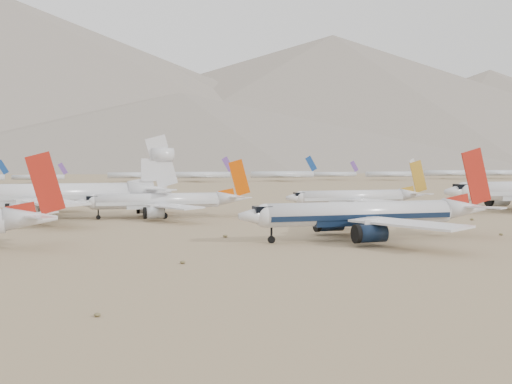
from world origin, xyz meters
TOP-DOWN VIEW (x-y plane):
  - ground at (0.00, 0.00)m, footprint 7000.00×7000.00m
  - main_airliner at (-4.12, 3.52)m, footprint 50.85×49.66m
  - row2_gold_tail at (21.74, 63.27)m, footprint 42.85×41.91m
  - row2_orange_tail at (-35.71, 59.87)m, footprint 43.60×42.65m
  - row2_white_trijet at (-64.36, 65.04)m, footprint 62.80×61.38m
  - distant_storage_row at (36.13, 317.39)m, footprint 569.43×59.78m
  - mountain_range at (70.18, 1648.01)m, footprint 7354.00×3024.00m
  - foothills at (526.68, 1100.00)m, footprint 4637.50×1395.00m

SIDE VIEW (x-z plane):
  - ground at x=0.00m, z-range 0.00..0.00m
  - row2_gold_tail at x=21.74m, z-range -3.36..11.90m
  - row2_orange_tail at x=-35.71m, z-range -3.41..12.14m
  - distant_storage_row at x=36.13m, z-range -3.24..12.16m
  - main_airliner at x=-4.12m, z-range -4.04..13.91m
  - row2_white_trijet at x=-64.36m, z-range -4.68..17.57m
  - foothills at x=526.68m, z-range -10.35..144.65m
  - mountain_range at x=70.18m, z-range -44.68..425.32m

